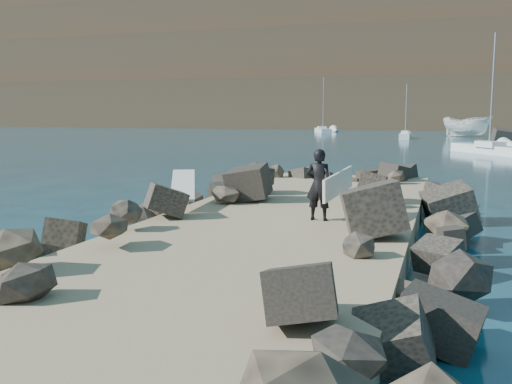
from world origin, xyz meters
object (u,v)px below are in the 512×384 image
surfboard_resting (183,189)px  boat_imported (467,126)px  sailboat_c (489,149)px  surfer_with_board (322,185)px

surfboard_resting → boat_imported: size_ratio=0.35×
surfboard_resting → boat_imported: (9.08, 64.01, 0.31)m
boat_imported → sailboat_c: bearing=-142.1°
sailboat_c → surfboard_resting: bearing=-106.6°
sailboat_c → surfer_with_board: bearing=-99.8°
surfboard_resting → surfer_with_board: bearing=-37.7°
boat_imported → surfboard_resting: bearing=-151.4°
surfboard_resting → sailboat_c: sailboat_c is taller
boat_imported → surfer_with_board: bearing=-147.8°
surfer_with_board → boat_imported: bearing=85.5°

